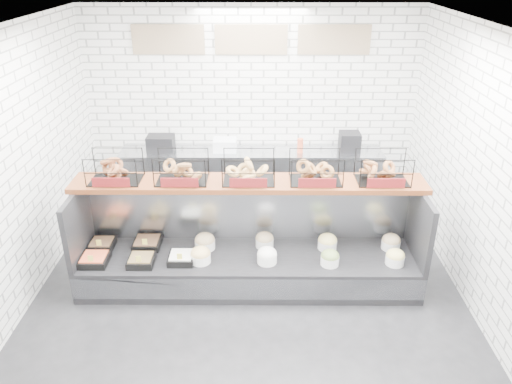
{
  "coord_description": "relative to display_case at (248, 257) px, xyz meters",
  "views": [
    {
      "loc": [
        0.12,
        -4.72,
        3.65
      ],
      "look_at": [
        0.08,
        0.45,
        1.15
      ],
      "focal_mm": 35.0,
      "sensor_mm": 36.0,
      "label": 1
    }
  ],
  "objects": [
    {
      "name": "bagel_shelf",
      "position": [
        0.01,
        0.17,
        1.06
      ],
      "size": [
        4.1,
        0.5,
        0.4
      ],
      "color": "#502411",
      "rests_on": "display_case"
    },
    {
      "name": "ground",
      "position": [
        0.01,
        -0.34,
        -0.33
      ],
      "size": [
        5.5,
        5.5,
        0.0
      ],
      "primitive_type": "plane",
      "color": "black",
      "rests_on": "ground"
    },
    {
      "name": "display_case",
      "position": [
        0.0,
        0.0,
        0.0
      ],
      "size": [
        4.0,
        0.9,
        1.2
      ],
      "color": "black",
      "rests_on": "ground"
    },
    {
      "name": "room_shell",
      "position": [
        0.01,
        0.26,
        1.73
      ],
      "size": [
        5.02,
        5.51,
        3.01
      ],
      "color": "white",
      "rests_on": "ground"
    },
    {
      "name": "prep_counter",
      "position": [
        0.01,
        2.09,
        0.14
      ],
      "size": [
        4.0,
        0.6,
        1.2
      ],
      "color": "#93969B",
      "rests_on": "ground"
    }
  ]
}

